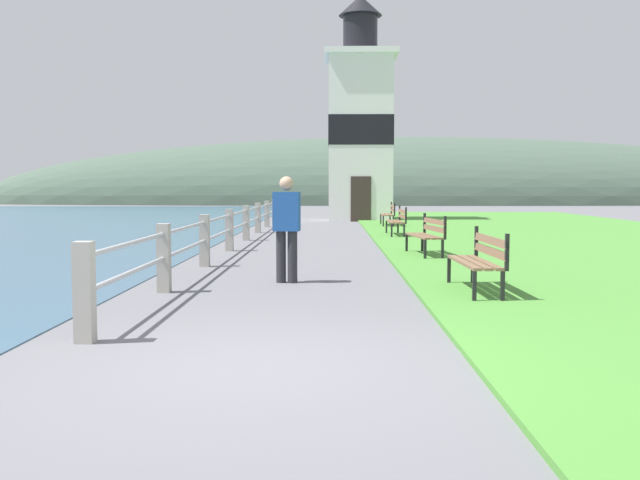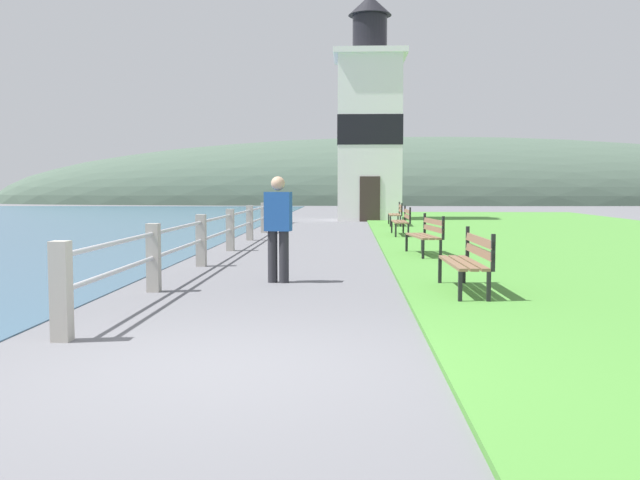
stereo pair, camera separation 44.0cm
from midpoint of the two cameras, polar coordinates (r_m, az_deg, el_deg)
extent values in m
plane|color=slate|center=(6.22, -5.96, -10.17)|extent=(160.00, 160.00, 0.00)
cube|color=#4C8E38|center=(21.65, 21.24, -0.02)|extent=(12.00, 43.40, 0.06)
cube|color=#A8A399|center=(7.53, -18.43, -3.92)|extent=(0.18, 0.18, 1.01)
cube|color=#A8A399|center=(10.72, -12.03, -1.40)|extent=(0.18, 0.18, 1.01)
cube|color=#A8A399|center=(14.00, -8.60, -0.04)|extent=(0.18, 0.18, 1.01)
cube|color=#A8A399|center=(17.31, -6.48, 0.81)|extent=(0.18, 0.18, 1.01)
cube|color=#A8A399|center=(20.64, -5.04, 1.38)|extent=(0.18, 0.18, 1.01)
cube|color=#A8A399|center=(23.98, -4.00, 1.79)|extent=(0.18, 0.18, 1.01)
cube|color=#A8A399|center=(27.33, -3.22, 2.10)|extent=(0.18, 0.18, 1.01)
cube|color=#A8A399|center=(30.69, -2.60, 2.34)|extent=(0.18, 0.18, 1.01)
cylinder|color=#B2B2B7|center=(18.96, -5.70, 2.19)|extent=(0.06, 23.59, 0.06)
cylinder|color=#B2B2B7|center=(18.97, -5.70, 1.12)|extent=(0.06, 23.59, 0.06)
cube|color=brown|center=(10.35, 11.72, -1.80)|extent=(0.16, 1.82, 0.04)
cube|color=brown|center=(10.37, 12.52, -1.79)|extent=(0.16, 1.82, 0.04)
cube|color=brown|center=(10.40, 13.31, -1.79)|extent=(0.16, 1.82, 0.04)
cube|color=brown|center=(10.39, 13.81, -0.04)|extent=(0.10, 1.82, 0.11)
cube|color=brown|center=(10.41, 13.79, -0.91)|extent=(0.10, 1.82, 0.11)
cube|color=black|center=(9.51, 12.45, -3.83)|extent=(0.05, 0.05, 0.45)
cube|color=black|center=(11.23, 10.68, -2.56)|extent=(0.05, 0.05, 0.45)
cube|color=black|center=(9.59, 14.63, -3.80)|extent=(0.05, 0.05, 0.45)
cube|color=black|center=(11.30, 12.53, -2.55)|extent=(0.05, 0.05, 0.45)
cube|color=black|center=(9.54, 14.97, -1.00)|extent=(0.05, 0.05, 0.49)
cube|color=black|center=(11.26, 12.81, -0.17)|extent=(0.05, 0.05, 0.49)
cube|color=brown|center=(15.72, 8.50, 0.30)|extent=(0.33, 1.74, 0.04)
cube|color=brown|center=(15.75, 9.02, 0.31)|extent=(0.33, 1.74, 0.04)
cube|color=brown|center=(15.78, 9.53, 0.31)|extent=(0.33, 1.74, 0.04)
cube|color=brown|center=(15.79, 9.86, 1.46)|extent=(0.27, 1.74, 0.11)
cube|color=brown|center=(15.80, 9.85, 0.89)|extent=(0.27, 1.74, 0.11)
cube|color=black|center=(14.90, 9.08, -0.86)|extent=(0.06, 0.06, 0.45)
cube|color=black|center=(16.55, 7.70, -0.34)|extent=(0.06, 0.06, 0.45)
cube|color=black|center=(15.00, 10.45, -0.85)|extent=(0.06, 0.06, 0.45)
cube|color=black|center=(16.63, 8.94, -0.33)|extent=(0.06, 0.06, 0.45)
cube|color=black|center=(14.97, 10.66, 0.94)|extent=(0.06, 0.06, 0.49)
cube|color=black|center=(16.61, 9.12, 1.29)|extent=(0.06, 0.06, 0.49)
cube|color=brown|center=(22.08, 6.58, 1.46)|extent=(0.13, 1.88, 0.04)
cube|color=brown|center=(22.09, 6.96, 1.46)|extent=(0.13, 1.88, 0.04)
cube|color=brown|center=(22.11, 7.34, 1.46)|extent=(0.13, 1.88, 0.04)
cube|color=brown|center=(22.10, 7.58, 2.28)|extent=(0.07, 1.88, 0.11)
cube|color=brown|center=(22.11, 7.57, 1.87)|extent=(0.07, 1.88, 0.11)
cube|color=black|center=(21.18, 6.67, 0.68)|extent=(0.05, 0.05, 0.45)
cube|color=black|center=(23.00, 6.30, 0.97)|extent=(0.05, 0.05, 0.45)
cube|color=black|center=(21.22, 7.67, 0.68)|extent=(0.05, 0.05, 0.45)
cube|color=black|center=(23.03, 7.22, 0.96)|extent=(0.05, 0.05, 0.45)
cube|color=black|center=(21.20, 7.81, 1.94)|extent=(0.05, 0.05, 0.49)
cube|color=black|center=(23.02, 7.35, 2.13)|extent=(0.05, 0.05, 0.49)
cube|color=brown|center=(27.63, 6.12, 2.03)|extent=(0.15, 1.96, 0.04)
cube|color=brown|center=(27.64, 6.43, 2.03)|extent=(0.15, 1.96, 0.04)
cube|color=brown|center=(27.65, 6.73, 2.03)|extent=(0.15, 1.96, 0.04)
cube|color=brown|center=(27.64, 6.92, 2.69)|extent=(0.10, 1.96, 0.11)
cube|color=brown|center=(27.65, 6.91, 2.36)|extent=(0.10, 1.96, 0.11)
cube|color=black|center=(26.69, 6.13, 1.43)|extent=(0.05, 0.05, 0.45)
cube|color=black|center=(28.60, 5.96, 1.62)|extent=(0.05, 0.05, 0.45)
cube|color=black|center=(26.71, 6.92, 1.42)|extent=(0.05, 0.05, 0.45)
cube|color=black|center=(28.61, 6.70, 1.61)|extent=(0.05, 0.05, 0.45)
cube|color=black|center=(26.69, 7.03, 2.43)|extent=(0.05, 0.05, 0.49)
cube|color=black|center=(28.60, 6.80, 2.55)|extent=(0.05, 0.05, 0.49)
cube|color=white|center=(33.10, 4.35, 7.99)|extent=(2.86, 2.86, 7.38)
cube|color=black|center=(33.12, 4.35, 8.63)|extent=(2.90, 2.90, 1.33)
cube|color=white|center=(33.56, 4.39, 14.50)|extent=(3.29, 3.29, 0.25)
cylinder|color=black|center=(33.74, 4.39, 16.10)|extent=(1.57, 1.57, 1.66)
cone|color=black|center=(34.03, 4.41, 18.22)|extent=(1.96, 1.96, 0.91)
cube|color=#332823|center=(31.58, 4.41, 3.29)|extent=(0.90, 0.06, 2.00)
cylinder|color=#28282D|center=(11.54, -2.72, -1.34)|extent=(0.16, 0.16, 0.84)
cylinder|color=#28282D|center=(11.50, -1.81, -1.36)|extent=(0.16, 0.16, 0.84)
cube|color=#1E4C99|center=(11.47, -2.28, 2.29)|extent=(0.45, 0.28, 0.63)
sphere|color=tan|center=(11.46, -2.28, 4.54)|extent=(0.23, 0.23, 0.23)
ellipsoid|color=#475B4C|center=(65.30, 8.65, 2.89)|extent=(80.00, 16.00, 12.00)
camera|label=1|loc=(0.22, -89.25, 0.06)|focal=40.00mm
camera|label=2|loc=(0.22, 90.75, -0.06)|focal=40.00mm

